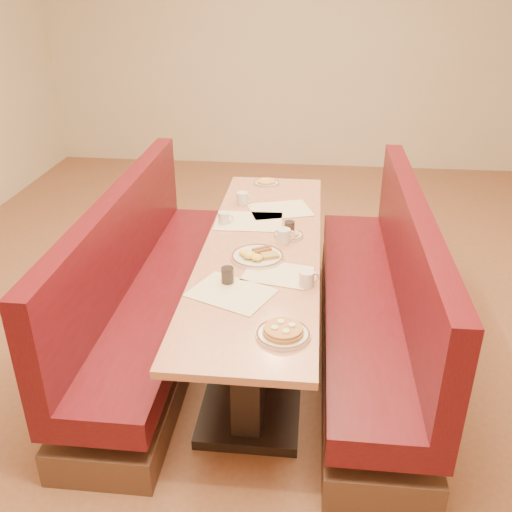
# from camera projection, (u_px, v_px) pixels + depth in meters

# --- Properties ---
(ground) EXTENTS (8.00, 8.00, 0.00)m
(ground) POSITION_uv_depth(u_px,v_px,m) (261.00, 347.00, 3.78)
(ground) COLOR #9E6647
(ground) RESTS_ON ground
(room_envelope) EXTENTS (6.04, 8.04, 2.82)m
(room_envelope) POSITION_uv_depth(u_px,v_px,m) (263.00, 38.00, 2.91)
(room_envelope) COLOR beige
(room_envelope) RESTS_ON ground
(diner_table) EXTENTS (0.70, 2.50, 0.75)m
(diner_table) POSITION_uv_depth(u_px,v_px,m) (262.00, 299.00, 3.61)
(diner_table) COLOR black
(diner_table) RESTS_ON ground
(booth_left) EXTENTS (0.55, 2.50, 1.05)m
(booth_left) POSITION_uv_depth(u_px,v_px,m) (149.00, 295.00, 3.69)
(booth_left) COLOR #4C3326
(booth_left) RESTS_ON ground
(booth_right) EXTENTS (0.55, 2.50, 1.05)m
(booth_right) POSITION_uv_depth(u_px,v_px,m) (378.00, 307.00, 3.55)
(booth_right) COLOR #4C3326
(booth_right) RESTS_ON ground
(placemat_near_left) EXTENTS (0.49, 0.44, 0.00)m
(placemat_near_left) POSITION_uv_depth(u_px,v_px,m) (231.00, 293.00, 2.94)
(placemat_near_left) COLOR beige
(placemat_near_left) RESTS_ON diner_table
(placemat_near_right) EXTENTS (0.40, 0.33, 0.00)m
(placemat_near_right) POSITION_uv_depth(u_px,v_px,m) (278.00, 273.00, 3.12)
(placemat_near_right) COLOR beige
(placemat_near_right) RESTS_ON diner_table
(placemat_far_left) EXTENTS (0.45, 0.34, 0.00)m
(placemat_far_left) POSITION_uv_depth(u_px,v_px,m) (249.00, 221.00, 3.77)
(placemat_far_left) COLOR beige
(placemat_far_left) RESTS_ON diner_table
(placemat_far_right) EXTENTS (0.48, 0.42, 0.00)m
(placemat_far_right) POSITION_uv_depth(u_px,v_px,m) (280.00, 210.00, 3.95)
(placemat_far_right) COLOR beige
(placemat_far_right) RESTS_ON diner_table
(pancake_plate) EXTENTS (0.25, 0.25, 0.06)m
(pancake_plate) POSITION_uv_depth(u_px,v_px,m) (283.00, 332.00, 2.59)
(pancake_plate) COLOR beige
(pancake_plate) RESTS_ON diner_table
(eggs_plate) EXTENTS (0.31, 0.31, 0.06)m
(eggs_plate) POSITION_uv_depth(u_px,v_px,m) (257.00, 256.00, 3.28)
(eggs_plate) COLOR beige
(eggs_plate) RESTS_ON diner_table
(extra_plate_mid) EXTENTS (0.19, 0.19, 0.04)m
(extra_plate_mid) POSITION_uv_depth(u_px,v_px,m) (288.00, 234.00, 3.56)
(extra_plate_mid) COLOR beige
(extra_plate_mid) RESTS_ON diner_table
(extra_plate_far) EXTENTS (0.20, 0.20, 0.04)m
(extra_plate_far) POSITION_uv_depth(u_px,v_px,m) (266.00, 183.00, 4.42)
(extra_plate_far) COLOR beige
(extra_plate_far) RESTS_ON diner_table
(coffee_mug_a) EXTENTS (0.11, 0.08, 0.09)m
(coffee_mug_a) POSITION_uv_depth(u_px,v_px,m) (307.00, 279.00, 2.99)
(coffee_mug_a) COLOR beige
(coffee_mug_a) RESTS_ON diner_table
(coffee_mug_b) EXTENTS (0.10, 0.07, 0.08)m
(coffee_mug_b) POSITION_uv_depth(u_px,v_px,m) (224.00, 218.00, 3.73)
(coffee_mug_b) COLOR beige
(coffee_mug_b) RESTS_ON diner_table
(coffee_mug_c) EXTENTS (0.12, 0.08, 0.09)m
(coffee_mug_c) POSITION_uv_depth(u_px,v_px,m) (284.00, 236.00, 3.46)
(coffee_mug_c) COLOR beige
(coffee_mug_c) RESTS_ON diner_table
(coffee_mug_d) EXTENTS (0.11, 0.08, 0.09)m
(coffee_mug_d) POSITION_uv_depth(u_px,v_px,m) (243.00, 198.00, 4.04)
(coffee_mug_d) COLOR beige
(coffee_mug_d) RESTS_ON diner_table
(soda_tumbler_near) EXTENTS (0.07, 0.07, 0.09)m
(soda_tumbler_near) POSITION_uv_depth(u_px,v_px,m) (227.00, 276.00, 3.02)
(soda_tumbler_near) COLOR black
(soda_tumbler_near) RESTS_ON diner_table
(soda_tumbler_mid) EXTENTS (0.07, 0.07, 0.09)m
(soda_tumbler_mid) POSITION_uv_depth(u_px,v_px,m) (289.00, 228.00, 3.57)
(soda_tumbler_mid) COLOR black
(soda_tumbler_mid) RESTS_ON diner_table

